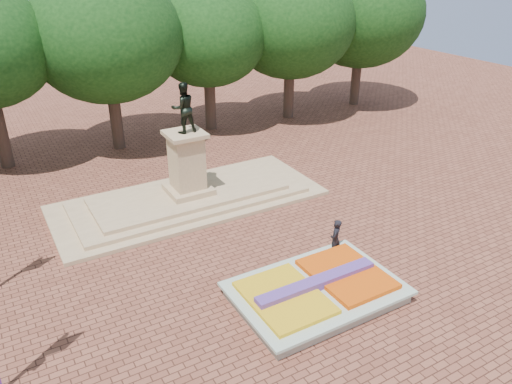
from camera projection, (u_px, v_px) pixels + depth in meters
The scene contains 5 objects.
ground at pixel (267, 280), 20.34m from camera, with size 90.00×90.00×0.00m, color brown.
flower_bed at pixel (317, 291), 19.08m from camera, with size 6.30×4.30×0.91m.
monument at pixel (188, 187), 26.17m from camera, with size 14.00×6.00×6.40m.
tree_row_back at pixel (156, 41), 32.43m from camera, with size 44.80×8.80×10.43m.
pedestrian at pixel (335, 239), 21.41m from camera, with size 0.67×0.44×1.84m, color black.
Camera 1 is at (-8.71, -14.22, 12.19)m, focal length 35.00 mm.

